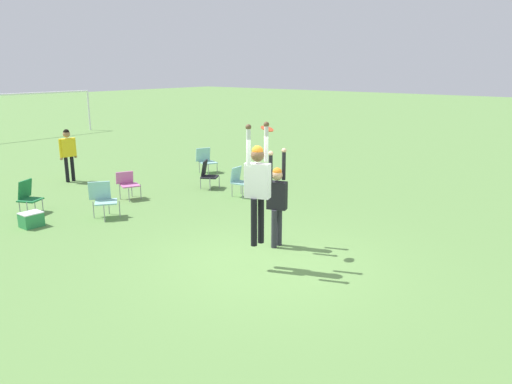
{
  "coord_description": "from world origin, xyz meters",
  "views": [
    {
      "loc": [
        -7.22,
        -5.58,
        3.76
      ],
      "look_at": [
        0.31,
        0.5,
        1.3
      ],
      "focal_mm": 35.0,
      "sensor_mm": 36.0,
      "label": 1
    }
  ],
  "objects": [
    {
      "name": "ground_plane",
      "position": [
        0.0,
        0.0,
        0.0
      ],
      "size": [
        120.0,
        120.0,
        0.0
      ],
      "primitive_type": "plane",
      "color": "#608C47"
    },
    {
      "name": "person_jumping",
      "position": [
        -0.27,
        -0.01,
        1.71
      ],
      "size": [
        0.62,
        0.5,
        2.29
      ],
      "rotation": [
        0.0,
        0.0,
        1.91
      ],
      "color": "black",
      "rests_on": "ground_plane"
    },
    {
      "name": "person_defending",
      "position": [
        0.89,
        0.4,
        1.11
      ],
      "size": [
        0.56,
        0.45,
        2.1
      ],
      "rotation": [
        0.0,
        0.0,
        -1.23
      ],
      "color": "#2D2D38",
      "rests_on": "ground_plane"
    },
    {
      "name": "frisbee",
      "position": [
        0.51,
        0.38,
        2.56
      ],
      "size": [
        0.26,
        0.25,
        0.1
      ],
      "color": "#E04C23"
    },
    {
      "name": "camping_chair_0",
      "position": [
        -0.15,
        5.1,
        0.52
      ],
      "size": [
        0.75,
        0.83,
        0.92
      ],
      "rotation": [
        0.0,
        0.0,
        2.5
      ],
      "color": "gray",
      "rests_on": "ground_plane"
    },
    {
      "name": "camping_chair_1",
      "position": [
        5.41,
        6.93,
        0.49
      ],
      "size": [
        0.7,
        0.76,
        0.88
      ],
      "rotation": [
        0.0,
        0.0,
        2.73
      ],
      "color": "gray",
      "rests_on": "ground_plane"
    },
    {
      "name": "camping_chair_2",
      "position": [
        1.36,
        6.1,
        0.48
      ],
      "size": [
        0.65,
        0.7,
        0.79
      ],
      "rotation": [
        0.0,
        0.0,
        2.72
      ],
      "color": "gray",
      "rests_on": "ground_plane"
    },
    {
      "name": "camping_chair_3",
      "position": [
        3.62,
        3.8,
        0.5
      ],
      "size": [
        0.53,
        0.57,
        0.86
      ],
      "rotation": [
        0.0,
        0.0,
        3.27
      ],
      "color": "gray",
      "rests_on": "ground_plane"
    },
    {
      "name": "camping_chair_4",
      "position": [
        3.73,
        5.22,
        0.49
      ],
      "size": [
        0.67,
        0.74,
        0.87
      ],
      "rotation": [
        0.0,
        0.0,
        3.68
      ],
      "color": "gray",
      "rests_on": "ground_plane"
    },
    {
      "name": "camping_chair_5",
      "position": [
        -1.17,
        6.95,
        0.48
      ],
      "size": [
        0.65,
        0.71,
        0.87
      ],
      "rotation": [
        0.0,
        0.0,
        3.59
      ],
      "color": "gray",
      "rests_on": "ground_plane"
    },
    {
      "name": "person_spectator_near",
      "position": [
        1.52,
        9.41,
        1.06
      ],
      "size": [
        0.62,
        0.26,
        1.75
      ],
      "rotation": [
        0.0,
        0.0,
        -0.13
      ],
      "color": "black",
      "rests_on": "ground_plane"
    },
    {
      "name": "cooler_box",
      "position": [
        -1.72,
        5.79,
        0.18
      ],
      "size": [
        0.48,
        0.4,
        0.35
      ],
      "color": "#2D8C4C",
      "rests_on": "ground_plane"
    },
    {
      "name": "soccer_goal",
      "position": [
        6.31,
        20.92,
        1.84
      ],
      "size": [
        7.1,
        0.1,
        2.35
      ],
      "color": "white",
      "rests_on": "ground_plane"
    }
  ]
}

